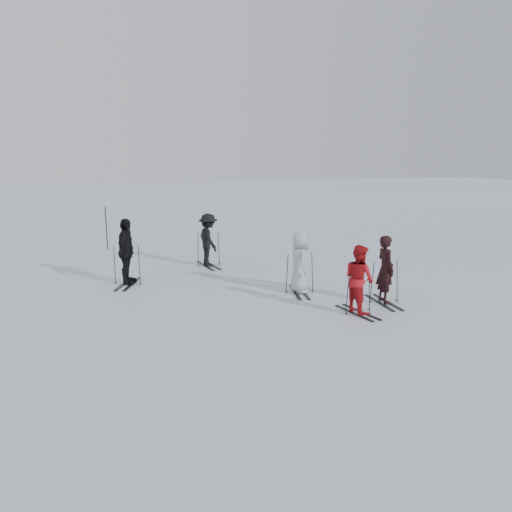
# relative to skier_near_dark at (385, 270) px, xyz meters

# --- Properties ---
(ground) EXTENTS (120.00, 120.00, 0.00)m
(ground) POSITION_rel_skier_near_dark_xyz_m (-2.76, 1.51, -0.91)
(ground) COLOR silver
(ground) RESTS_ON ground
(skier_near_dark) EXTENTS (0.50, 0.70, 1.81)m
(skier_near_dark) POSITION_rel_skier_near_dark_xyz_m (0.00, 0.00, 0.00)
(skier_near_dark) COLOR black
(skier_near_dark) RESTS_ON ground
(skier_red) EXTENTS (0.75, 0.91, 1.72)m
(skier_red) POSITION_rel_skier_near_dark_xyz_m (-1.12, -0.53, -0.05)
(skier_red) COLOR #B01318
(skier_red) RESTS_ON ground
(skier_grey) EXTENTS (0.74, 0.96, 1.75)m
(skier_grey) POSITION_rel_skier_near_dark_xyz_m (-1.71, 1.70, -0.03)
(skier_grey) COLOR #AEB4B8
(skier_grey) RESTS_ON ground
(skier_uphill_left) EXTENTS (0.91, 1.28, 2.01)m
(skier_uphill_left) POSITION_rel_skier_near_dark_xyz_m (-6.30, 4.34, 0.10)
(skier_uphill_left) COLOR black
(skier_uphill_left) RESTS_ON ground
(skier_uphill_far) EXTENTS (0.80, 1.26, 1.86)m
(skier_uphill_far) POSITION_rel_skier_near_dark_xyz_m (-3.29, 6.04, 0.02)
(skier_uphill_far) COLOR black
(skier_uphill_far) RESTS_ON ground
(skis_near_dark) EXTENTS (1.74, 1.04, 1.21)m
(skis_near_dark) POSITION_rel_skier_near_dark_xyz_m (0.00, 0.00, -0.30)
(skis_near_dark) COLOR black
(skis_near_dark) RESTS_ON ground
(skis_red) EXTENTS (1.64, 1.01, 1.13)m
(skis_red) POSITION_rel_skier_near_dark_xyz_m (-1.12, -0.53, -0.34)
(skis_red) COLOR black
(skis_red) RESTS_ON ground
(skis_grey) EXTENTS (1.81, 1.24, 1.20)m
(skis_grey) POSITION_rel_skier_near_dark_xyz_m (-1.71, 1.70, -0.30)
(skis_grey) COLOR black
(skis_grey) RESTS_ON ground
(skis_uphill_left) EXTENTS (1.93, 1.50, 1.25)m
(skis_uphill_left) POSITION_rel_skier_near_dark_xyz_m (-6.30, 4.34, -0.28)
(skis_uphill_left) COLOR black
(skis_uphill_left) RESTS_ON ground
(skis_uphill_far) EXTENTS (1.82, 1.08, 1.27)m
(skis_uphill_far) POSITION_rel_skier_near_dark_xyz_m (-3.29, 6.04, -0.27)
(skis_uphill_far) COLOR black
(skis_uphill_far) RESTS_ON ground
(piste_marker) EXTENTS (0.04, 0.04, 1.80)m
(piste_marker) POSITION_rel_skier_near_dark_xyz_m (-6.52, 10.56, -0.01)
(piste_marker) COLOR black
(piste_marker) RESTS_ON ground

